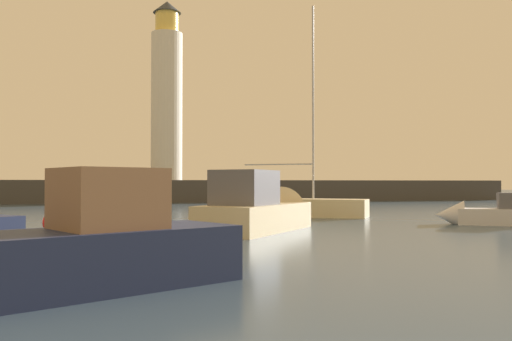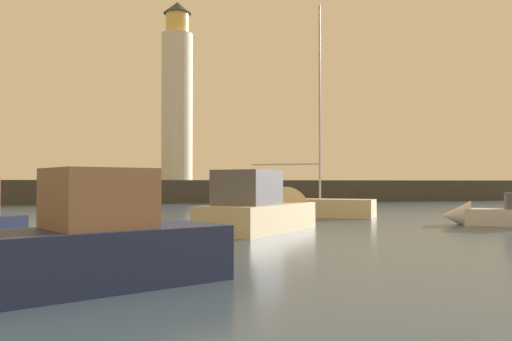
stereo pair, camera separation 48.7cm
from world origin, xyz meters
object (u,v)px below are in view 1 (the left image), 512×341
object	(u,v)px
motorboat_0	(33,255)
motorboat_2	(492,214)
motorboat_1	(267,210)
sailboat_moored	(300,207)
lighthouse	(167,95)
mooring_buoy	(55,223)

from	to	relation	value
motorboat_0	motorboat_2	bearing A→B (deg)	32.39
motorboat_1	sailboat_moored	distance (m)	8.98
motorboat_0	motorboat_2	world-z (taller)	motorboat_0
sailboat_moored	motorboat_0	bearing A→B (deg)	-120.82
lighthouse	motorboat_1	distance (m)	35.38
motorboat_1	sailboat_moored	size ratio (longest dim) A/B	0.63
lighthouse	sailboat_moored	size ratio (longest dim) A/B	1.49
motorboat_0	motorboat_2	distance (m)	22.33
lighthouse	motorboat_2	size ratio (longest dim) A/B	3.38
lighthouse	motorboat_1	size ratio (longest dim) A/B	2.36
motorboat_2	mooring_buoy	distance (m)	19.68
motorboat_0	mooring_buoy	size ratio (longest dim) A/B	8.03
mooring_buoy	lighthouse	bearing A→B (deg)	77.63
lighthouse	mooring_buoy	world-z (taller)	lighthouse
lighthouse	motorboat_1	bearing A→B (deg)	-88.02
motorboat_0	motorboat_1	xyz separation A→B (m)	(7.84, 12.47, 0.06)
motorboat_2	mooring_buoy	xyz separation A→B (m)	(-19.68, 0.18, -0.05)
motorboat_0	motorboat_2	size ratio (longest dim) A/B	1.34
mooring_buoy	sailboat_moored	bearing A→B (deg)	32.34
lighthouse	motorboat_0	distance (m)	47.91
motorboat_0	motorboat_1	distance (m)	14.73
motorboat_0	sailboat_moored	distance (m)	23.69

